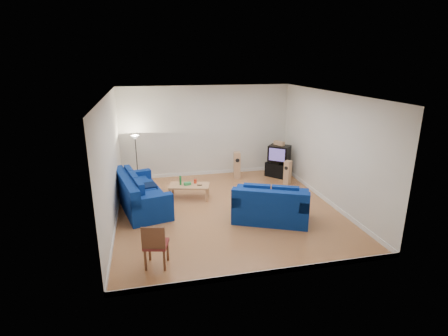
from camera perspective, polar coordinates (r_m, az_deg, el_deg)
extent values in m
cube|color=brown|center=(9.91, 0.52, -6.76)|extent=(6.00, 6.50, 0.01)
cube|color=white|center=(9.09, 0.57, 12.00)|extent=(6.00, 6.50, 0.01)
cube|color=silver|center=(12.47, -2.92, 6.00)|extent=(6.00, 0.01, 3.20)
cube|color=silver|center=(6.41, 7.29, -5.19)|extent=(6.00, 0.01, 3.20)
cube|color=silver|center=(9.18, -18.01, 1.02)|extent=(0.01, 6.50, 3.20)
cube|color=silver|center=(10.46, 16.78, 3.07)|extent=(0.01, 6.50, 3.20)
cube|color=white|center=(12.85, -2.81, -0.76)|extent=(6.00, 0.02, 0.12)
cube|color=white|center=(7.15, 6.77, -16.64)|extent=(6.00, 0.02, 0.12)
cube|color=white|center=(9.70, -17.10, -7.74)|extent=(0.02, 6.50, 0.12)
cube|color=white|center=(10.92, 16.03, -4.79)|extent=(0.02, 6.50, 0.12)
cube|color=navy|center=(10.21, -13.17, -5.03)|extent=(1.61, 2.68, 0.48)
cube|color=navy|center=(9.97, -15.67, -2.81)|extent=(0.80, 2.49, 0.49)
cube|color=navy|center=(11.12, -14.62, -1.22)|extent=(1.11, 0.48, 0.27)
cube|color=navy|center=(9.05, -11.70, -5.31)|extent=(1.11, 0.48, 0.27)
cube|color=black|center=(10.12, -12.37, -3.04)|extent=(0.54, 0.54, 0.14)
cube|color=navy|center=(9.30, 7.61, -6.98)|extent=(2.19, 1.76, 0.47)
cube|color=navy|center=(8.74, 7.54, -5.21)|extent=(1.85, 1.01, 0.48)
cube|color=navy|center=(9.24, 2.52, -4.51)|extent=(0.67, 1.08, 0.27)
cube|color=navy|center=(9.15, 12.93, -5.17)|extent=(0.67, 1.08, 0.27)
cube|color=black|center=(9.32, 7.77, -4.60)|extent=(0.60, 0.60, 0.14)
cube|color=tan|center=(10.57, -5.72, -2.90)|extent=(1.30, 0.87, 0.05)
cube|color=tan|center=(10.50, -8.80, -4.42)|extent=(0.07, 0.07, 0.38)
cube|color=tan|center=(10.95, -8.35, -3.47)|extent=(0.07, 0.07, 0.38)
cube|color=tan|center=(10.36, -2.85, -4.53)|extent=(0.07, 0.07, 0.38)
cube|color=tan|center=(10.82, -2.66, -3.55)|extent=(0.07, 0.07, 0.38)
cylinder|color=#197233|center=(10.55, -7.12, -2.02)|extent=(0.08, 0.08, 0.28)
cube|color=green|center=(10.55, -6.00, -2.56)|extent=(0.22, 0.15, 0.08)
cylinder|color=red|center=(10.67, -4.71, -2.17)|extent=(0.10, 0.10, 0.13)
cube|color=black|center=(10.49, -4.01, -2.80)|extent=(0.15, 0.09, 0.02)
cube|color=black|center=(12.68, 8.81, -0.27)|extent=(0.90, 0.94, 0.51)
cube|color=black|center=(12.56, 8.73, 1.03)|extent=(0.51, 0.55, 0.10)
cube|color=black|center=(12.46, 9.02, 2.42)|extent=(0.87, 0.85, 0.55)
cube|color=#443677|center=(12.21, 8.62, 2.14)|extent=(0.45, 0.38, 0.44)
cube|color=tan|center=(12.45, 9.01, 4.02)|extent=(0.33, 0.40, 0.13)
cube|color=tan|center=(12.28, 2.13, 0.42)|extent=(0.26, 0.31, 0.95)
cylinder|color=black|center=(12.08, 2.21, 1.25)|extent=(0.14, 0.04, 0.14)
cube|color=tan|center=(11.88, 10.33, -0.77)|extent=(0.31, 0.30, 0.82)
cylinder|color=black|center=(11.72, 10.11, -0.02)|extent=(0.09, 0.10, 0.12)
cylinder|color=black|center=(12.19, -13.77, -2.50)|extent=(0.22, 0.22, 0.03)
cylinder|color=black|center=(11.95, -14.04, 1.09)|extent=(0.03, 0.03, 1.57)
cone|color=white|center=(11.76, -14.33, 4.88)|extent=(0.29, 0.29, 0.13)
cube|color=brown|center=(7.33, -12.70, -14.48)|extent=(0.05, 0.05, 0.46)
cube|color=brown|center=(7.64, -12.04, -13.01)|extent=(0.05, 0.05, 0.46)
cube|color=brown|center=(7.25, -9.71, -14.65)|extent=(0.05, 0.05, 0.46)
cube|color=brown|center=(7.57, -9.18, -13.15)|extent=(0.05, 0.05, 0.46)
cube|color=maroon|center=(7.32, -11.02, -12.12)|extent=(0.56, 0.56, 0.06)
cube|color=brown|center=(7.02, -11.49, -11.17)|extent=(0.46, 0.15, 0.46)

